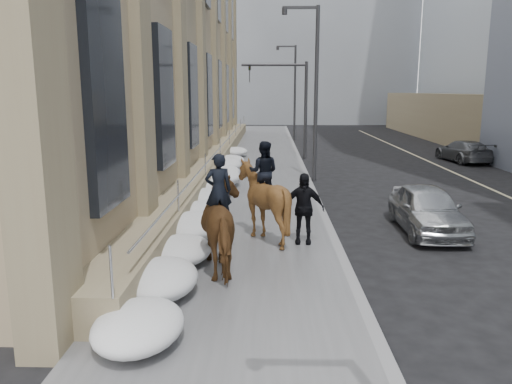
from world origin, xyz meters
TOP-DOWN VIEW (x-y plane):
  - ground at (0.00, 0.00)m, footprint 140.00×140.00m
  - sidewalk at (0.00, 10.00)m, footprint 5.00×80.00m
  - curb at (2.62, 10.00)m, footprint 0.24×80.00m
  - limestone_building at (-5.26, 19.96)m, footprint 6.10×44.00m
  - bg_building_mid at (4.00, 60.00)m, footprint 30.00×12.00m
  - bg_building_far at (-6.00, 72.00)m, footprint 24.00×12.00m
  - streetlight_mid at (2.74, 14.00)m, footprint 1.71×0.24m
  - streetlight_far at (2.74, 34.00)m, footprint 1.71×0.24m
  - traffic_signal at (2.07, 22.00)m, footprint 4.10×0.22m
  - snow_bank at (-1.42, 8.11)m, footprint 1.70×18.10m
  - mounted_horse_left at (-0.22, 1.51)m, footprint 1.80×2.73m
  - mounted_horse_right at (0.58, 3.99)m, footprint 2.06×2.25m
  - pedestrian at (1.68, 3.65)m, footprint 1.18×0.56m
  - car_silver at (5.56, 5.29)m, footprint 1.76×4.23m
  - car_grey at (12.47, 20.76)m, footprint 2.36×4.73m

SIDE VIEW (x-z plane):
  - ground at x=0.00m, z-range 0.00..0.00m
  - sidewalk at x=0.00m, z-range 0.00..0.12m
  - curb at x=2.62m, z-range 0.00..0.12m
  - snow_bank at x=-1.42m, z-range 0.09..0.85m
  - car_grey at x=12.47m, z-range 0.00..1.32m
  - car_silver at x=5.56m, z-range 0.00..1.43m
  - pedestrian at x=1.68m, z-range 0.12..2.07m
  - mounted_horse_left at x=-0.22m, z-range -0.13..2.59m
  - mounted_horse_right at x=0.58m, z-range -0.07..2.69m
  - traffic_signal at x=2.07m, z-range 1.00..7.00m
  - streetlight_mid at x=2.74m, z-range 0.58..8.58m
  - streetlight_far at x=2.74m, z-range 0.58..8.58m
  - limestone_building at x=-5.26m, z-range -0.10..17.90m
  - bg_building_far at x=-6.00m, z-range 0.00..20.00m
  - bg_building_mid at x=4.00m, z-range 0.00..28.00m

